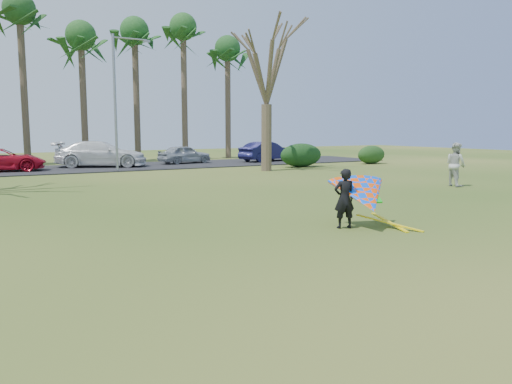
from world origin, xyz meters
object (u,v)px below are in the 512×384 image
bare_tree_right (267,60)px  streetlight (118,96)px  pedestrian_a (456,164)px  car_3 (101,154)px  car_2 (1,160)px  car_4 (184,154)px  kite_flyer (363,196)px  car_5 (266,151)px

bare_tree_right → streetlight: bare_tree_right is taller
streetlight → pedestrian_a: bearing=-54.5°
bare_tree_right → car_3: (-8.13, 7.47, -5.67)m
car_2 → car_4: (11.84, 0.96, -0.02)m
kite_flyer → car_4: bearing=78.7°
pedestrian_a → kite_flyer: pedestrian_a is taller
streetlight → kite_flyer: 20.63m
bare_tree_right → pedestrian_a: bearing=-75.0°
car_5 → kite_flyer: size_ratio=1.88×
car_3 → kite_flyer: (1.13, -23.76, -0.06)m
streetlight → car_4: bearing=33.8°
car_2 → car_4: size_ratio=1.26×
car_2 → pedestrian_a: size_ratio=2.49×
car_5 → car_3: bearing=74.1°
car_3 → kite_flyer: kite_flyer is taller
car_4 → car_5: car_5 is taller
bare_tree_right → streetlight: size_ratio=1.15×
streetlight → kite_flyer: streetlight is taller
car_4 → car_3: bearing=83.5°
bare_tree_right → car_2: 16.65m
car_3 → bare_tree_right: bearing=-109.2°
bare_tree_right → pedestrian_a: size_ratio=4.75×
pedestrian_a → car_3: bearing=40.1°
streetlight → car_5: streetlight is taller
car_5 → pedestrian_a: size_ratio=2.32×
car_5 → pedestrian_a: pedestrian_a is taller
bare_tree_right → car_4: (-2.17, 7.79, -5.85)m
car_3 → car_4: car_3 is taller
bare_tree_right → car_3: size_ratio=1.59×
pedestrian_a → kite_flyer: bearing=126.2°
car_3 → car_4: bearing=-63.5°
car_5 → bare_tree_right: bearing=135.5°
car_2 → car_3: car_3 is taller
car_3 → kite_flyer: 23.79m
streetlight → car_4: size_ratio=2.08×
car_3 → pedestrian_a: size_ratio=2.98×
streetlight → car_5: bearing=13.5°
bare_tree_right → car_4: size_ratio=2.40×
car_4 → car_5: 6.42m
bare_tree_right → car_3: bearing=137.4°
car_2 → pedestrian_a: pedestrian_a is taller
kite_flyer → car_2: bearing=106.9°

